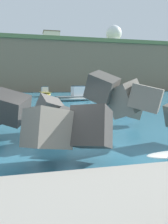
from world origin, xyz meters
TOP-DOWN VIEW (x-y plane):
  - ground_plane at (0.00, 0.00)m, footprint 400.00×400.00m
  - boat_near_centre at (1.81, 37.45)m, footprint 2.34×5.66m
  - boat_mid_left at (5.37, 24.75)m, footprint 6.46×3.31m
  - boat_mid_centre at (9.11, 15.36)m, footprint 4.17×5.38m
  - mooring_buoy_middle at (-2.34, 13.42)m, footprint 0.44×0.44m
  - headland_bluff at (13.82, 86.38)m, footprint 110.67×45.71m
  - radar_dome at (32.66, 81.68)m, footprint 6.36×6.36m
  - station_building_west at (19.83, 94.58)m, footprint 6.24×7.24m
  - station_building_central at (8.00, 86.47)m, footprint 6.53×6.09m

SIDE VIEW (x-z plane):
  - ground_plane at x=0.00m, z-range 0.00..0.00m
  - mooring_buoy_middle at x=-2.34m, z-range 0.00..0.44m
  - boat_near_centre at x=1.81m, z-range -0.36..1.64m
  - boat_mid_left at x=5.37m, z-range -0.45..1.75m
  - boat_mid_centre at x=9.11m, z-range -0.46..1.92m
  - headland_bluff at x=13.82m, z-range 0.02..17.12m
  - station_building_west at x=19.83m, z-range 17.11..22.58m
  - station_building_central at x=8.00m, z-range 17.11..23.22m
  - radar_dome at x=32.66m, z-range 17.16..26.12m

